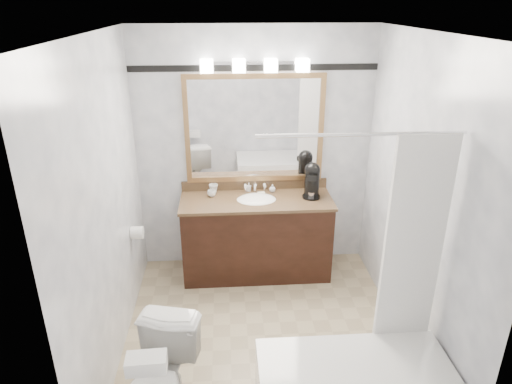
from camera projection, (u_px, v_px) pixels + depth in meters
The scene contains 13 objects.
room at pixel (266, 205), 3.49m from camera, with size 2.42×2.62×2.52m.
vanity at pixel (256, 235), 4.74m from camera, with size 1.53×0.58×0.97m.
mirror at pixel (255, 129), 4.57m from camera, with size 1.40×0.04×1.10m.
vanity_light_bar at pixel (255, 65), 4.27m from camera, with size 1.02×0.14×0.12m.
accent_stripe at pixel (254, 68), 4.35m from camera, with size 2.40×0.01×0.06m, color black.
tp_roll at pixel (137, 233), 4.24m from camera, with size 0.12×0.12×0.11m, color white.
tissue_box at pixel (146, 363), 2.59m from camera, with size 0.23×0.13×0.09m, color white.
coffee_maker at pixel (312, 179), 4.60m from camera, with size 0.18×0.23×0.35m.
cup_left at pixel (212, 193), 4.63m from camera, with size 0.09×0.09×0.07m, color white.
cup_right at pixel (213, 188), 4.73m from camera, with size 0.09×0.09×0.09m, color white.
soap_bottle_a at pixel (249, 187), 4.76m from camera, with size 0.04×0.04×0.09m, color white.
soap_bottle_b at pixel (272, 188), 4.74m from camera, with size 0.06×0.06×0.08m, color white.
soap_bar at pixel (261, 193), 4.69m from camera, with size 0.07×0.05×0.02m, color beige.
Camera 1 is at (-0.30, -3.16, 2.71)m, focal length 32.00 mm.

